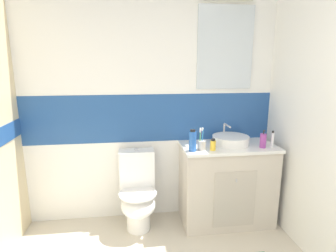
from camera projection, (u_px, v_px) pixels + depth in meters
wall_back_tiled at (152, 102)px, 2.87m from camera, size 3.20×0.20×2.50m
vanity_cabinet at (226, 184)px, 2.87m from camera, size 0.95×0.51×0.85m
sink_basin at (230, 139)px, 2.80m from camera, size 0.37×0.42×0.18m
toilet at (138, 194)px, 2.76m from camera, size 0.37×0.50×0.81m
toothbrush_cup at (201, 144)px, 2.60m from camera, size 0.08×0.08×0.21m
soap_dispenser at (263, 141)px, 2.67m from camera, size 0.06×0.06×0.18m
mouthwash_bottle at (193, 141)px, 2.56m from camera, size 0.07×0.07×0.21m
toothpaste_tube_upright at (272, 140)px, 2.68m from camera, size 0.03×0.03×0.17m
lotion_bottle_short at (213, 145)px, 2.59m from camera, size 0.05×0.05×0.11m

